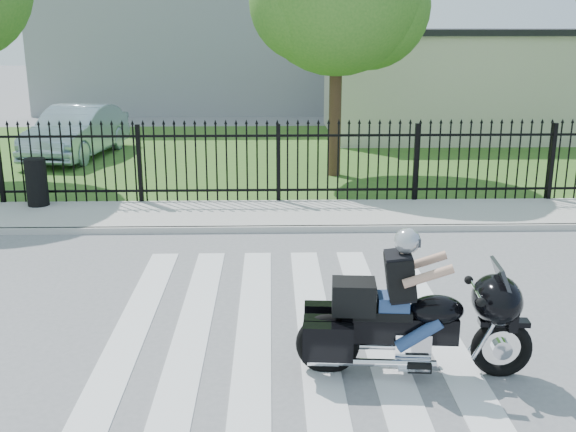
{
  "coord_description": "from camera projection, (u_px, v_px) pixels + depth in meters",
  "views": [
    {
      "loc": [
        -0.16,
        -8.36,
        3.84
      ],
      "look_at": [
        0.1,
        1.61,
        1.0
      ],
      "focal_mm": 42.0,
      "sensor_mm": 36.0,
      "label": 1
    }
  ],
  "objects": [
    {
      "name": "curb",
      "position": [
        280.0,
        229.0,
        12.92
      ],
      "size": [
        40.0,
        0.12,
        0.12
      ],
      "primitive_type": "cube",
      "color": "#ADAAA3",
      "rests_on": "ground"
    },
    {
      "name": "grass_strip",
      "position": [
        276.0,
        155.0,
        20.63
      ],
      "size": [
        40.0,
        12.0,
        0.02
      ],
      "primitive_type": "cube",
      "color": "#306121",
      "rests_on": "ground"
    },
    {
      "name": "parked_car",
      "position": [
        77.0,
        132.0,
        20.01
      ],
      "size": [
        2.26,
        4.79,
        1.52
      ],
      "primitive_type": "imported",
      "rotation": [
        0.0,
        0.0,
        -0.15
      ],
      "color": "#9BB5C4",
      "rests_on": "grass_strip"
    },
    {
      "name": "ground",
      "position": [
        284.0,
        320.0,
        9.09
      ],
      "size": [
        120.0,
        120.0,
        0.0
      ],
      "primitive_type": "plane",
      "color": "slate",
      "rests_on": "ground"
    },
    {
      "name": "litter_bin",
      "position": [
        37.0,
        182.0,
        14.27
      ],
      "size": [
        0.48,
        0.48,
        1.01
      ],
      "primitive_type": "cylinder",
      "rotation": [
        0.0,
        0.0,
        0.08
      ],
      "color": "black",
      "rests_on": "sidewalk"
    },
    {
      "name": "building_low_roof",
      "position": [
        473.0,
        32.0,
        23.67
      ],
      "size": [
        10.2,
        6.2,
        0.2
      ],
      "primitive_type": "cube",
      "color": "black",
      "rests_on": "building_low"
    },
    {
      "name": "motorcycle_rider",
      "position": [
        408.0,
        314.0,
        7.52
      ],
      "size": [
        2.67,
        0.94,
        1.76
      ],
      "rotation": [
        0.0,
        0.0,
        -0.08
      ],
      "color": "black",
      "rests_on": "ground"
    },
    {
      "name": "crosswalk",
      "position": [
        284.0,
        319.0,
        9.09
      ],
      "size": [
        5.0,
        5.5,
        0.01
      ],
      "primitive_type": null,
      "color": "silver",
      "rests_on": "ground"
    },
    {
      "name": "sidewalk",
      "position": [
        279.0,
        215.0,
        13.88
      ],
      "size": [
        40.0,
        2.0,
        0.12
      ],
      "primitive_type": "cube",
      "color": "#ADAAA3",
      "rests_on": "ground"
    },
    {
      "name": "iron_fence",
      "position": [
        278.0,
        165.0,
        14.61
      ],
      "size": [
        26.0,
        0.04,
        1.8
      ],
      "color": "black",
      "rests_on": "ground"
    },
    {
      "name": "building_low",
      "position": [
        470.0,
        85.0,
        24.17
      ],
      "size": [
        10.0,
        6.0,
        3.5
      ],
      "primitive_type": "cube",
      "color": "beige",
      "rests_on": "ground"
    }
  ]
}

